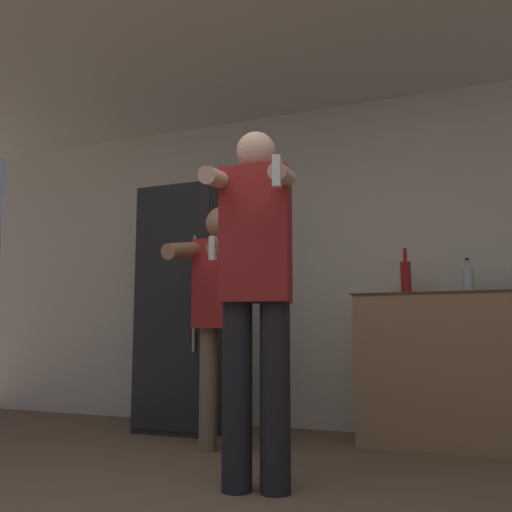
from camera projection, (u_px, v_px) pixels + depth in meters
wall_back at (336, 264)px, 4.48m from camera, size 7.00×0.06×2.55m
ceiling_slab at (272, 21)px, 3.39m from camera, size 7.00×3.24×0.05m
refrigerator at (193, 308)px, 4.49m from camera, size 0.65×0.72×1.85m
counter at (479, 369)px, 3.70m from camera, size 1.55×0.60×0.99m
bottle_amber_bourbon at (406, 277)px, 4.01m from camera, size 0.07×0.07×0.34m
bottle_short_whiskey at (468, 280)px, 3.85m from camera, size 0.08×0.08×0.25m
person_woman_foreground at (256, 287)px, 2.75m from camera, size 0.46×0.51×1.73m
person_man_side at (220, 300)px, 3.64m from camera, size 0.43×0.52×1.55m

